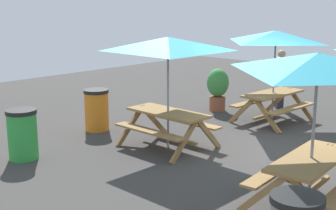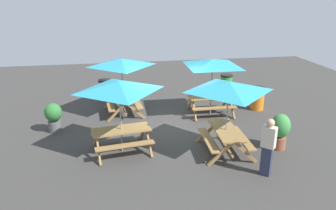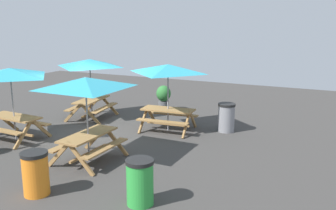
{
  "view_description": "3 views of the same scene",
  "coord_description": "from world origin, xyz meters",
  "px_view_note": "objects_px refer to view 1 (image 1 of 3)",
  "views": [
    {
      "loc": [
        4.44,
        -8.2,
        3.0
      ],
      "look_at": [
        -1.98,
        -1.34,
        0.9
      ],
      "focal_mm": 50.0,
      "sensor_mm": 36.0,
      "label": 1
    },
    {
      "loc": [
        1.9,
        10.81,
        4.9
      ],
      "look_at": [
        -0.01,
        -0.22,
        0.9
      ],
      "focal_mm": 35.0,
      "sensor_mm": 36.0,
      "label": 2
    },
    {
      "loc": [
        -9.7,
        -7.42,
        3.76
      ],
      "look_at": [
        1.54,
        -2.03,
        0.9
      ],
      "focal_mm": 40.0,
      "sensor_mm": 36.0,
      "label": 3
    }
  ],
  "objects_px": {
    "trash_bin_orange": "(97,110)",
    "potted_plant_0": "(218,87)",
    "picnic_table_2": "(168,52)",
    "picnic_table_0": "(276,43)",
    "trash_bin_green": "(23,134)",
    "person_standing": "(280,78)",
    "picnic_table_1": "(317,75)"
  },
  "relations": [
    {
      "from": "trash_bin_orange",
      "to": "potted_plant_0",
      "type": "distance_m",
      "value": 3.67
    },
    {
      "from": "picnic_table_2",
      "to": "trash_bin_orange",
      "type": "xyz_separation_m",
      "value": [
        -2.12,
        -0.2,
        -1.49
      ]
    },
    {
      "from": "picnic_table_0",
      "to": "picnic_table_2",
      "type": "height_order",
      "value": "same"
    },
    {
      "from": "picnic_table_0",
      "to": "trash_bin_green",
      "type": "bearing_deg",
      "value": 162.9
    },
    {
      "from": "picnic_table_0",
      "to": "picnic_table_2",
      "type": "bearing_deg",
      "value": 173.48
    },
    {
      "from": "picnic_table_0",
      "to": "potted_plant_0",
      "type": "height_order",
      "value": "picnic_table_0"
    },
    {
      "from": "picnic_table_0",
      "to": "picnic_table_2",
      "type": "distance_m",
      "value": 3.33
    },
    {
      "from": "trash_bin_green",
      "to": "person_standing",
      "type": "height_order",
      "value": "person_standing"
    },
    {
      "from": "picnic_table_0",
      "to": "trash_bin_green",
      "type": "xyz_separation_m",
      "value": [
        -2.04,
        -5.76,
        -1.49
      ]
    },
    {
      "from": "picnic_table_2",
      "to": "person_standing",
      "type": "distance_m",
      "value": 4.91
    },
    {
      "from": "picnic_table_0",
      "to": "trash_bin_green",
      "type": "distance_m",
      "value": 6.29
    },
    {
      "from": "picnic_table_2",
      "to": "potted_plant_0",
      "type": "distance_m",
      "value": 3.83
    },
    {
      "from": "picnic_table_1",
      "to": "person_standing",
      "type": "relative_size",
      "value": 1.4
    },
    {
      "from": "picnic_table_1",
      "to": "picnic_table_2",
      "type": "distance_m",
      "value": 3.59
    },
    {
      "from": "picnic_table_1",
      "to": "picnic_table_2",
      "type": "relative_size",
      "value": 0.83
    },
    {
      "from": "picnic_table_0",
      "to": "picnic_table_1",
      "type": "xyz_separation_m",
      "value": [
        3.0,
        -3.98,
        0.0
      ]
    },
    {
      "from": "picnic_table_1",
      "to": "trash_bin_orange",
      "type": "height_order",
      "value": "picnic_table_1"
    },
    {
      "from": "trash_bin_orange",
      "to": "trash_bin_green",
      "type": "height_order",
      "value": "same"
    },
    {
      "from": "picnic_table_2",
      "to": "picnic_table_1",
      "type": "bearing_deg",
      "value": -10.68
    },
    {
      "from": "picnic_table_1",
      "to": "picnic_table_2",
      "type": "bearing_deg",
      "value": 73.96
    },
    {
      "from": "trash_bin_orange",
      "to": "person_standing",
      "type": "height_order",
      "value": "person_standing"
    },
    {
      "from": "trash_bin_green",
      "to": "person_standing",
      "type": "relative_size",
      "value": 0.59
    },
    {
      "from": "picnic_table_2",
      "to": "potted_plant_0",
      "type": "bearing_deg",
      "value": 111.02
    },
    {
      "from": "picnic_table_0",
      "to": "potted_plant_0",
      "type": "distance_m",
      "value": 2.22
    },
    {
      "from": "picnic_table_1",
      "to": "trash_bin_green",
      "type": "height_order",
      "value": "picnic_table_1"
    },
    {
      "from": "picnic_table_1",
      "to": "picnic_table_0",
      "type": "bearing_deg",
      "value": 32.1
    },
    {
      "from": "picnic_table_1",
      "to": "trash_bin_orange",
      "type": "relative_size",
      "value": 2.38
    },
    {
      "from": "picnic_table_0",
      "to": "trash_bin_orange",
      "type": "xyz_separation_m",
      "value": [
        -2.64,
        -3.49,
        -1.49
      ]
    },
    {
      "from": "picnic_table_1",
      "to": "potted_plant_0",
      "type": "height_order",
      "value": "picnic_table_1"
    },
    {
      "from": "trash_bin_orange",
      "to": "person_standing",
      "type": "distance_m",
      "value": 5.37
    },
    {
      "from": "picnic_table_1",
      "to": "trash_bin_green",
      "type": "relative_size",
      "value": 2.38
    },
    {
      "from": "picnic_table_2",
      "to": "trash_bin_orange",
      "type": "distance_m",
      "value": 2.6
    }
  ]
}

